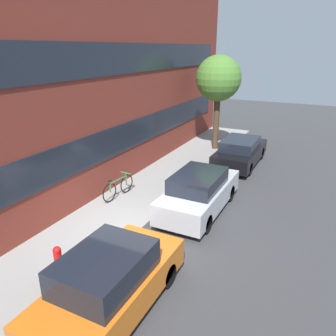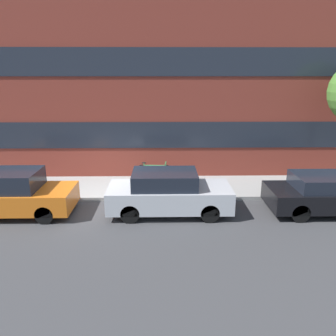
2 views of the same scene
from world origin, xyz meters
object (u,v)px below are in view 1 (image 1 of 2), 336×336
(fire_hydrant, at_px, (58,261))
(street_tree, at_px, (218,79))
(parked_car_silver, at_px, (199,192))
(bicycle, at_px, (118,187))
(parked_car_orange, at_px, (110,283))
(parked_car_black, at_px, (240,152))

(fire_hydrant, height_order, street_tree, street_tree)
(parked_car_silver, xyz_separation_m, street_tree, (6.91, 1.78, 3.06))
(fire_hydrant, distance_m, bicycle, 4.45)
(parked_car_orange, relative_size, parked_car_black, 0.93)
(parked_car_silver, height_order, bicycle, parked_car_silver)
(parked_car_silver, bearing_deg, bicycle, 100.00)
(street_tree, bearing_deg, parked_car_black, -132.02)
(parked_car_black, xyz_separation_m, fire_hydrant, (-10.10, 1.68, -0.11))
(parked_car_black, distance_m, bicycle, 6.52)
(parked_car_black, height_order, bicycle, parked_car_black)
(parked_car_silver, relative_size, fire_hydrant, 5.08)
(parked_car_silver, bearing_deg, fire_hydrant, 160.67)
(fire_hydrant, bearing_deg, street_tree, 0.47)
(parked_car_silver, distance_m, fire_hydrant, 5.08)
(parked_car_orange, relative_size, bicycle, 2.30)
(parked_car_silver, relative_size, bicycle, 2.41)
(parked_car_silver, relative_size, parked_car_black, 0.97)
(parked_car_orange, relative_size, street_tree, 0.79)
(parked_car_orange, relative_size, parked_car_silver, 0.96)
(street_tree, bearing_deg, bicycle, 171.25)
(parked_car_orange, height_order, bicycle, parked_car_orange)
(parked_car_silver, bearing_deg, street_tree, 14.42)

